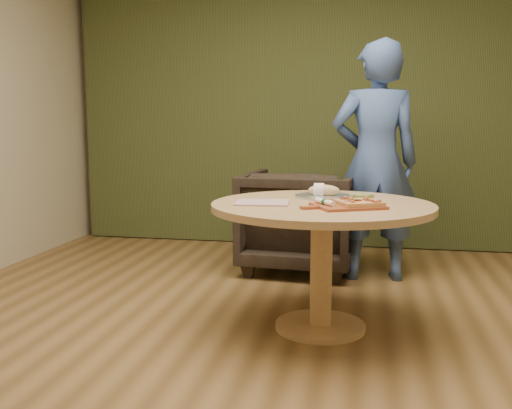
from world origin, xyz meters
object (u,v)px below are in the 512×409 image
at_px(serving_tray, 324,196).
at_px(bread_roll, 322,190).
at_px(pizza_paddle, 346,206).
at_px(armchair, 300,215).
at_px(flatbread_pizza, 358,202).
at_px(person_standing, 375,162).
at_px(cutlery_roll, 325,202).
at_px(pedestal_table, 322,227).

height_order(serving_tray, bread_roll, bread_roll).
distance_m(pizza_paddle, armchair, 1.59).
relative_size(serving_tray, armchair, 0.39).
height_order(flatbread_pizza, serving_tray, flatbread_pizza).
distance_m(serving_tray, person_standing, 1.01).
height_order(pizza_paddle, serving_tray, serving_tray).
xyz_separation_m(armchair, person_standing, (0.59, -0.17, 0.45)).
xyz_separation_m(flatbread_pizza, bread_roll, (-0.22, 0.38, 0.02)).
xyz_separation_m(flatbread_pizza, cutlery_roll, (-0.18, -0.04, 0.00)).
bearing_deg(bread_roll, pizza_paddle, -68.18).
xyz_separation_m(pedestal_table, serving_tray, (-0.01, 0.24, 0.15)).
bearing_deg(flatbread_pizza, pedestal_table, 146.17).
distance_m(bread_roll, armchair, 1.19).
bearing_deg(pedestal_table, pizza_paddle, -47.47).
bearing_deg(flatbread_pizza, cutlery_roll, -168.48).
xyz_separation_m(pizza_paddle, cutlery_roll, (-0.11, -0.02, 0.02)).
distance_m(serving_tray, armchair, 1.18).
relative_size(pedestal_table, pizza_paddle, 2.70).
bearing_deg(pedestal_table, serving_tray, 92.09).
relative_size(flatbread_pizza, person_standing, 0.16).
distance_m(flatbread_pizza, serving_tray, 0.43).
distance_m(pizza_paddle, cutlery_roll, 0.12).
bearing_deg(person_standing, cutlery_roll, 70.16).
bearing_deg(flatbread_pizza, armchair, 107.92).
bearing_deg(armchair, pizza_paddle, 109.66).
relative_size(cutlery_roll, bread_roll, 0.91).
xyz_separation_m(pizza_paddle, person_standing, (0.17, 1.34, 0.15)).
bearing_deg(person_standing, pizza_paddle, 74.71).
distance_m(pedestal_table, person_standing, 1.26).
bearing_deg(cutlery_roll, serving_tray, 60.10).
relative_size(bread_roll, armchair, 0.21).
bearing_deg(armchair, person_standing, 168.36).
bearing_deg(serving_tray, armchair, 103.61).
height_order(pizza_paddle, bread_roll, bread_roll).
xyz_separation_m(pizza_paddle, bread_roll, (-0.16, 0.40, 0.04)).
height_order(pedestal_table, person_standing, person_standing).
height_order(cutlery_roll, bread_roll, bread_roll).
bearing_deg(person_standing, serving_tray, 63.27).
height_order(flatbread_pizza, cutlery_roll, flatbread_pizza).
xyz_separation_m(pizza_paddle, serving_tray, (-0.15, 0.40, -0.00)).
height_order(bread_roll, armchair, armchair).
xyz_separation_m(pizza_paddle, armchair, (-0.42, 1.50, -0.30)).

